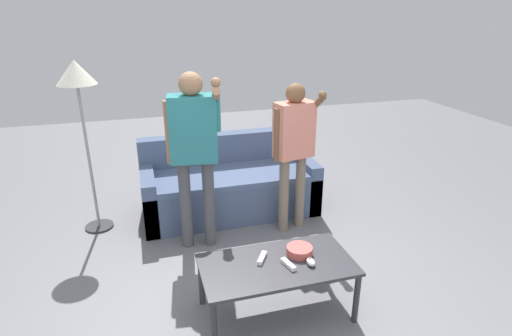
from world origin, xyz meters
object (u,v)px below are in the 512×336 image
(player_left, at_px, (194,142))
(game_remote_wand_far, at_px, (288,264))
(game_remote_nunchuk, at_px, (311,262))
(player_right, at_px, (294,141))
(game_remote_wand_near, at_px, (262,258))
(coffee_table, at_px, (277,269))
(couch, at_px, (228,185))
(snack_bowl, at_px, (299,251))
(floor_lamp, at_px, (77,85))

(player_left, height_order, game_remote_wand_far, player_left)
(game_remote_nunchuk, height_order, game_remote_wand_far, game_remote_nunchuk)
(game_remote_nunchuk, bearing_deg, player_right, 74.81)
(game_remote_nunchuk, bearing_deg, game_remote_wand_near, 153.20)
(coffee_table, bearing_deg, game_remote_wand_near, 141.08)
(couch, height_order, coffee_table, couch)
(player_left, relative_size, game_remote_wand_far, 10.80)
(snack_bowl, bearing_deg, floor_lamp, 132.97)
(couch, relative_size, player_right, 1.25)
(game_remote_nunchuk, bearing_deg, player_left, 117.65)
(player_right, xyz_separation_m, game_remote_wand_far, (-0.50, -1.22, -0.49))
(coffee_table, bearing_deg, snack_bowl, 18.65)
(floor_lamp, xyz_separation_m, player_right, (1.91, -0.56, -0.54))
(snack_bowl, relative_size, player_right, 0.13)
(coffee_table, xyz_separation_m, player_right, (0.56, 1.17, 0.55))
(snack_bowl, bearing_deg, game_remote_nunchuk, -80.43)
(snack_bowl, xyz_separation_m, game_remote_wand_near, (-0.29, 0.01, -0.01))
(floor_lamp, bearing_deg, player_right, -16.23)
(coffee_table, relative_size, player_left, 0.67)
(coffee_table, relative_size, floor_lamp, 0.65)
(coffee_table, height_order, game_remote_wand_far, game_remote_wand_far)
(player_left, height_order, game_remote_wand_near, player_left)
(player_right, bearing_deg, game_remote_wand_near, -120.83)
(player_left, distance_m, game_remote_wand_near, 1.23)
(game_remote_wand_near, bearing_deg, floor_lamp, 127.28)
(game_remote_nunchuk, distance_m, game_remote_wand_near, 0.35)
(couch, bearing_deg, game_remote_wand_near, -94.31)
(player_right, bearing_deg, couch, 132.30)
(game_remote_wand_far, bearing_deg, game_remote_wand_near, 140.42)
(coffee_table, height_order, player_right, player_right)
(player_right, height_order, game_remote_wand_near, player_right)
(snack_bowl, height_order, floor_lamp, floor_lamp)
(player_right, relative_size, game_remote_wand_far, 9.79)
(coffee_table, xyz_separation_m, game_remote_nunchuk, (0.22, -0.08, 0.07))
(floor_lamp, relative_size, game_remote_wand_near, 11.55)
(snack_bowl, bearing_deg, player_left, 119.93)
(coffee_table, xyz_separation_m, snack_bowl, (0.20, 0.07, 0.08))
(couch, xyz_separation_m, player_right, (0.53, -0.58, 0.64))
(snack_bowl, distance_m, player_left, 1.33)
(game_remote_wand_far, bearing_deg, coffee_table, 139.50)
(coffee_table, bearing_deg, couch, 88.84)
(couch, relative_size, game_remote_wand_far, 12.22)
(player_right, xyz_separation_m, player_left, (-0.96, -0.06, 0.10))
(floor_lamp, xyz_separation_m, game_remote_wand_near, (1.26, -1.65, -1.03))
(game_remote_wand_near, xyz_separation_m, game_remote_wand_far, (0.15, -0.13, 0.00))
(snack_bowl, bearing_deg, coffee_table, -161.35)
(player_right, height_order, player_left, player_left)
(game_remote_nunchuk, distance_m, floor_lamp, 2.60)
(floor_lamp, xyz_separation_m, game_remote_wand_far, (1.41, -1.78, -1.03))
(coffee_table, bearing_deg, floor_lamp, 128.01)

